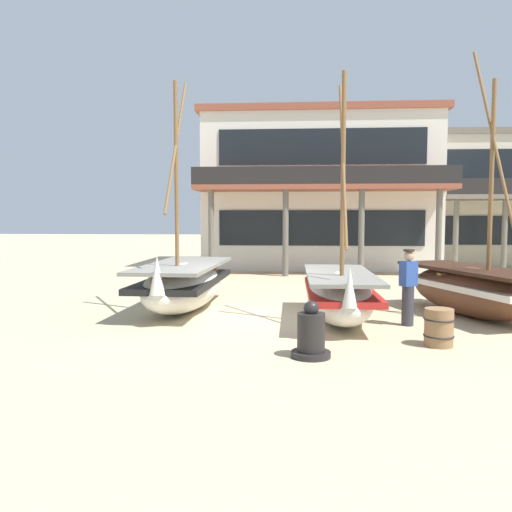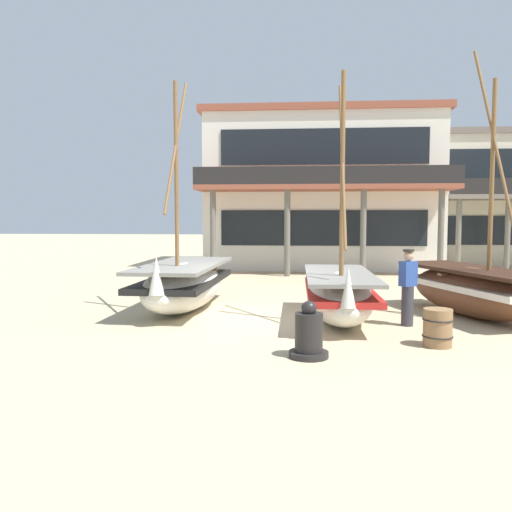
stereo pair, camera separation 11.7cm
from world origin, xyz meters
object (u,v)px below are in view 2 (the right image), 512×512
(fishing_boat_centre_large, at_px, (339,294))
(fishing_boat_far_right, at_px, (473,289))
(harbor_building_annex, at_px, (493,199))
(fishing_boat_near_left, at_px, (183,284))
(fisherman_by_hull, at_px, (408,288))
(harbor_building_main, at_px, (320,192))
(wooden_barrel, at_px, (438,328))
(capstan_winch, at_px, (309,335))

(fishing_boat_centre_large, relative_size, fishing_boat_far_right, 0.87)
(harbor_building_annex, bearing_deg, fishing_boat_near_left, -130.90)
(fisherman_by_hull, distance_m, harbor_building_main, 14.58)
(fishing_boat_near_left, distance_m, harbor_building_annex, 20.53)
(harbor_building_main, bearing_deg, harbor_building_annex, 16.47)
(fishing_boat_near_left, distance_m, fishing_boat_far_right, 7.15)
(fisherman_by_hull, distance_m, wooden_barrel, 1.88)
(wooden_barrel, bearing_deg, fishing_boat_near_left, 148.22)
(harbor_building_main, relative_size, harbor_building_annex, 1.36)
(fishing_boat_far_right, bearing_deg, fishing_boat_centre_large, -166.74)
(fishing_boat_centre_large, distance_m, capstan_winch, 3.28)
(wooden_barrel, xyz_separation_m, harbor_building_main, (-1.46, 16.05, 3.31))
(harbor_building_annex, bearing_deg, fisherman_by_hull, -115.17)
(fisherman_by_hull, xyz_separation_m, capstan_winch, (-2.22, -2.73, -0.45))
(fishing_boat_far_right, bearing_deg, capstan_winch, -135.46)
(fisherman_by_hull, bearing_deg, fishing_boat_far_right, 34.20)
(fishing_boat_near_left, relative_size, wooden_barrel, 8.37)
(fishing_boat_centre_large, height_order, harbor_building_annex, harbor_building_annex)
(fishing_boat_far_right, distance_m, wooden_barrel, 3.46)
(fishing_boat_near_left, distance_m, harbor_building_main, 13.61)
(fishing_boat_near_left, relative_size, harbor_building_main, 0.53)
(fishing_boat_centre_large, distance_m, harbor_building_main, 14.12)
(fishing_boat_centre_large, relative_size, wooden_barrel, 7.86)
(capstan_winch, bearing_deg, harbor_building_annex, 62.64)
(fishing_boat_far_right, distance_m, harbor_building_annex, 17.15)
(fishing_boat_far_right, relative_size, wooden_barrel, 8.99)
(harbor_building_annex, bearing_deg, harbor_building_main, -163.53)
(harbor_building_main, distance_m, harbor_building_annex, 9.68)
(fisherman_by_hull, relative_size, harbor_building_main, 0.15)
(capstan_winch, bearing_deg, fishing_boat_centre_large, 76.49)
(harbor_building_annex, bearing_deg, capstan_winch, -117.36)
(fishing_boat_far_right, bearing_deg, wooden_barrel, -118.30)
(wooden_barrel, relative_size, harbor_building_annex, 0.09)
(wooden_barrel, bearing_deg, fisherman_by_hull, 95.20)
(fishing_boat_near_left, xyz_separation_m, fisherman_by_hull, (5.34, -1.60, 0.17))
(capstan_winch, distance_m, harbor_building_main, 17.31)
(fishing_boat_centre_large, xyz_separation_m, harbor_building_annex, (9.44, 16.53, 2.73))
(capstan_winch, xyz_separation_m, harbor_building_annex, (10.20, 19.72, 2.98))
(fisherman_by_hull, distance_m, capstan_winch, 3.55)
(fishing_boat_near_left, xyz_separation_m, capstan_winch, (3.12, -4.33, -0.29))
(fisherman_by_hull, height_order, harbor_building_annex, harbor_building_annex)
(wooden_barrel, bearing_deg, fishing_boat_far_right, 61.70)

